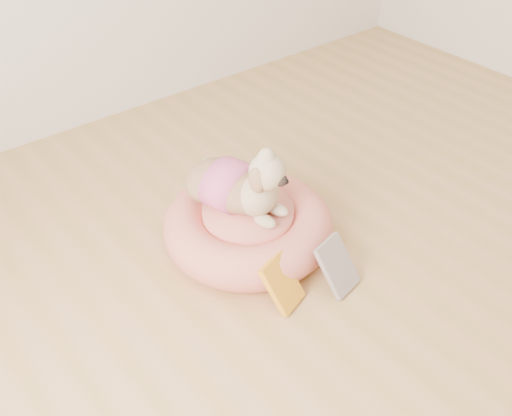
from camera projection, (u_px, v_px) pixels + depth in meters
floor at (485, 380)px, 1.77m from camera, size 4.50×4.50×0.00m
pet_bed at (248, 226)px, 2.23m from camera, size 0.67×0.67×0.17m
dog at (240, 174)px, 2.09m from camera, size 0.40×0.49×0.31m
book_yellow at (282, 283)px, 1.98m from camera, size 0.16×0.16×0.17m
book_white at (337, 266)px, 2.04m from camera, size 0.16×0.16×0.18m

